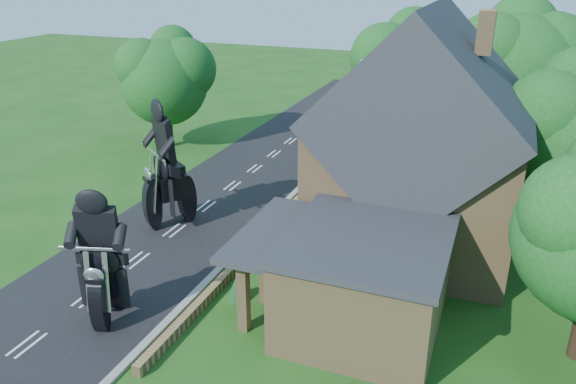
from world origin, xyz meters
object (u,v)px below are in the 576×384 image
(house, at_px, (420,149))
(garden_wall, at_px, (276,224))
(motorcycle_follow, at_px, (170,207))
(motorcycle_lead, at_px, (108,301))
(annex, at_px, (362,279))

(house, bearing_deg, garden_wall, -170.83)
(house, bearing_deg, motorcycle_follow, -167.34)
(house, bearing_deg, motorcycle_lead, -131.89)
(house, height_order, annex, house)
(annex, height_order, motorcycle_follow, annex)
(garden_wall, height_order, house, house)
(motorcycle_lead, bearing_deg, house, -148.34)
(garden_wall, relative_size, annex, 3.12)
(garden_wall, height_order, motorcycle_lead, motorcycle_lead)
(garden_wall, height_order, motorcycle_follow, motorcycle_follow)
(garden_wall, distance_m, house, 7.52)
(annex, height_order, motorcycle_lead, annex)
(annex, bearing_deg, garden_wall, 133.84)
(annex, bearing_deg, house, 84.76)
(annex, xyz_separation_m, motorcycle_lead, (-8.19, -3.03, -1.01))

